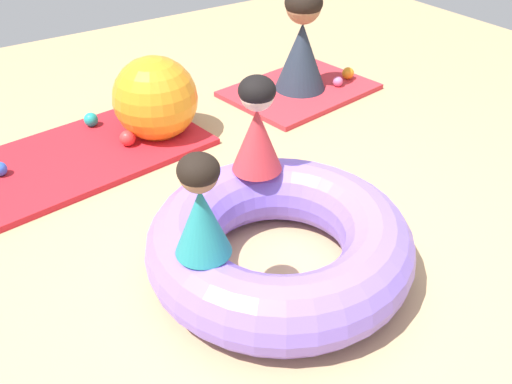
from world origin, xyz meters
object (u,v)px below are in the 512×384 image
object	(u,v)px
play_ball_orange	(348,73)
play_ball_green	(135,117)
child_in_red	(257,126)
play_ball_red	(128,138)
play_ball_teal	(91,120)
play_ball_pink_second	(338,81)
adult_seated	(302,41)
inflatable_cushion	(279,243)
exercise_ball_large	(155,99)
child_in_teal	(201,207)
play_ball_blue	(0,169)

from	to	relation	value
play_ball_orange	play_ball_green	world-z (taller)	play_ball_orange
child_in_red	play_ball_red	size ratio (longest dim) A/B	4.86
play_ball_red	play_ball_teal	xyz separation A→B (m)	(-0.10, 0.40, -0.00)
play_ball_green	play_ball_pink_second	size ratio (longest dim) A/B	0.97
adult_seated	play_ball_green	xyz separation A→B (m)	(-1.33, 0.19, -0.34)
inflatable_cushion	exercise_ball_large	xyz separation A→B (m)	(0.12, 1.58, 0.12)
child_in_teal	exercise_ball_large	distance (m)	1.72
adult_seated	play_ball_pink_second	world-z (taller)	adult_seated
inflatable_cushion	play_ball_orange	distance (m)	2.38
adult_seated	exercise_ball_large	bearing A→B (deg)	-91.14
exercise_ball_large	play_ball_red	bearing A→B (deg)	-165.51
play_ball_teal	child_in_teal	bearing A→B (deg)	-95.42
child_in_red	exercise_ball_large	bearing A→B (deg)	78.56
play_ball_orange	exercise_ball_large	world-z (taller)	exercise_ball_large
play_ball_green	exercise_ball_large	bearing A→B (deg)	-71.67
play_ball_orange	exercise_ball_large	distance (m)	1.71
play_ball_green	exercise_ball_large	xyz separation A→B (m)	(0.07, -0.22, 0.21)
play_ball_blue	play_ball_teal	distance (m)	0.76
inflatable_cushion	play_ball_teal	xyz separation A→B (m)	(-0.24, 1.92, -0.08)
child_in_red	child_in_teal	distance (m)	0.70
play_ball_orange	play_ball_red	world-z (taller)	play_ball_red
exercise_ball_large	child_in_teal	bearing A→B (deg)	-108.58
child_in_teal	play_ball_green	size ratio (longest dim) A/B	5.96
play_ball_blue	inflatable_cushion	bearing A→B (deg)	-60.00
adult_seated	play_ball_teal	bearing A→B (deg)	-103.23
play_ball_pink_second	inflatable_cushion	bearing A→B (deg)	-138.39
child_in_teal	play_ball_orange	world-z (taller)	child_in_teal
child_in_red	child_in_teal	xyz separation A→B (m)	(-0.56, -0.42, -0.02)
child_in_teal	play_ball_pink_second	world-z (taller)	child_in_teal
inflatable_cushion	child_in_teal	world-z (taller)	child_in_teal
child_in_red	play_ball_pink_second	bearing A→B (deg)	22.94
child_in_red	exercise_ball_large	xyz separation A→B (m)	(-0.02, 1.18, -0.30)
play_ball_green	play_ball_red	bearing A→B (deg)	-122.30
adult_seated	exercise_ball_large	distance (m)	1.27
adult_seated	play_ball_pink_second	distance (m)	0.46
play_ball_orange	play_ball_teal	size ratio (longest dim) A/B	1.01
exercise_ball_large	child_in_red	bearing A→B (deg)	-89.10
inflatable_cushion	play_ball_blue	xyz separation A→B (m)	(-0.93, 1.60, -0.09)
adult_seated	play_ball_blue	world-z (taller)	adult_seated
play_ball_green	child_in_red	bearing A→B (deg)	-86.26
child_in_teal	play_ball_blue	distance (m)	1.77
play_ball_pink_second	exercise_ball_large	size ratio (longest dim) A/B	0.14
inflatable_cushion	play_ball_blue	size ratio (longest dim) A/B	14.49
child_in_teal	play_ball_red	xyz separation A→B (m)	(0.29, 1.54, -0.48)
inflatable_cushion	play_ball_pink_second	bearing A→B (deg)	41.61
play_ball_blue	exercise_ball_large	world-z (taller)	exercise_ball_large
play_ball_green	play_ball_blue	distance (m)	0.99
play_ball_teal	adult_seated	bearing A→B (deg)	-10.77
play_ball_red	play_ball_teal	distance (m)	0.41
play_ball_green	play_ball_blue	xyz separation A→B (m)	(-0.97, -0.20, 0.00)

